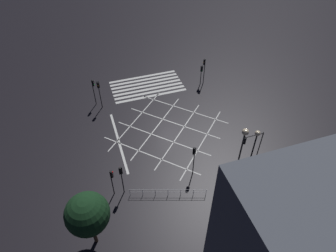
{
  "coord_description": "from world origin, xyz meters",
  "views": [
    {
      "loc": [
        8.93,
        27.16,
        27.49
      ],
      "look_at": [
        0.0,
        0.0,
        0.75
      ],
      "focal_mm": 32.0,
      "sensor_mm": 36.0,
      "label": 1
    }
  ],
  "objects_px": {
    "traffic_light_ne_main": "(112,178)",
    "street_lamp_east": "(240,152)",
    "traffic_light_ne_cross": "(121,175)",
    "traffic_light_median_north": "(194,155)",
    "street_tree_far": "(307,159)",
    "traffic_light_sw_main": "(204,66)",
    "street_tree_near": "(87,214)",
    "traffic_light_se_cross": "(99,90)",
    "street_lamp_west": "(253,149)",
    "traffic_light_nw_main": "(252,142)",
    "traffic_light_se_main": "(93,87)",
    "traffic_light_sw_cross": "(202,71)"
  },
  "relations": [
    {
      "from": "traffic_light_ne_main",
      "to": "street_lamp_east",
      "type": "height_order",
      "value": "street_lamp_east"
    },
    {
      "from": "traffic_light_ne_cross",
      "to": "street_lamp_east",
      "type": "height_order",
      "value": "street_lamp_east"
    },
    {
      "from": "traffic_light_median_north",
      "to": "street_tree_far",
      "type": "relative_size",
      "value": 0.84
    },
    {
      "from": "traffic_light_sw_main",
      "to": "street_tree_near",
      "type": "bearing_deg",
      "value": 46.49
    },
    {
      "from": "traffic_light_se_cross",
      "to": "traffic_light_ne_main",
      "type": "relative_size",
      "value": 1.18
    },
    {
      "from": "street_tree_far",
      "to": "street_lamp_west",
      "type": "bearing_deg",
      "value": -11.17
    },
    {
      "from": "street_lamp_east",
      "to": "street_tree_far",
      "type": "xyz_separation_m",
      "value": [
        -8.54,
        0.05,
        -4.07
      ]
    },
    {
      "from": "street_lamp_west",
      "to": "street_tree_near",
      "type": "height_order",
      "value": "street_lamp_west"
    },
    {
      "from": "traffic_light_nw_main",
      "to": "street_tree_near",
      "type": "bearing_deg",
      "value": 13.19
    },
    {
      "from": "traffic_light_ne_cross",
      "to": "street_tree_far",
      "type": "relative_size",
      "value": 0.82
    },
    {
      "from": "traffic_light_ne_cross",
      "to": "traffic_light_se_cross",
      "type": "bearing_deg",
      "value": -0.2
    },
    {
      "from": "traffic_light_ne_cross",
      "to": "street_lamp_west",
      "type": "distance_m",
      "value": 13.47
    },
    {
      "from": "street_lamp_west",
      "to": "street_tree_near",
      "type": "relative_size",
      "value": 1.24
    },
    {
      "from": "traffic_light_sw_main",
      "to": "traffic_light_median_north",
      "type": "relative_size",
      "value": 1.03
    },
    {
      "from": "traffic_light_nw_main",
      "to": "traffic_light_ne_cross",
      "type": "height_order",
      "value": "traffic_light_nw_main"
    },
    {
      "from": "traffic_light_se_cross",
      "to": "street_lamp_west",
      "type": "distance_m",
      "value": 22.51
    },
    {
      "from": "traffic_light_se_cross",
      "to": "street_tree_near",
      "type": "xyz_separation_m",
      "value": [
        3.73,
        19.77,
        1.61
      ]
    },
    {
      "from": "traffic_light_se_cross",
      "to": "traffic_light_median_north",
      "type": "xyz_separation_m",
      "value": [
        -7.98,
        15.01,
        -0.2
      ]
    },
    {
      "from": "traffic_light_nw_main",
      "to": "traffic_light_se_main",
      "type": "distance_m",
      "value": 22.6
    },
    {
      "from": "traffic_light_sw_cross",
      "to": "street_tree_far",
      "type": "relative_size",
      "value": 0.67
    },
    {
      "from": "traffic_light_sw_cross",
      "to": "traffic_light_ne_main",
      "type": "distance_m",
      "value": 23.12
    },
    {
      "from": "traffic_light_nw_main",
      "to": "traffic_light_ne_cross",
      "type": "bearing_deg",
      "value": -1.42
    },
    {
      "from": "street_lamp_east",
      "to": "traffic_light_ne_main",
      "type": "bearing_deg",
      "value": -22.08
    },
    {
      "from": "street_tree_far",
      "to": "traffic_light_median_north",
      "type": "bearing_deg",
      "value": -23.16
    },
    {
      "from": "traffic_light_se_main",
      "to": "traffic_light_nw_main",
      "type": "bearing_deg",
      "value": -47.04
    },
    {
      "from": "traffic_light_ne_cross",
      "to": "traffic_light_ne_main",
      "type": "height_order",
      "value": "traffic_light_ne_cross"
    },
    {
      "from": "traffic_light_sw_main",
      "to": "traffic_light_ne_main",
      "type": "xyz_separation_m",
      "value": [
        17.13,
        16.13,
        -0.36
      ]
    },
    {
      "from": "traffic_light_sw_cross",
      "to": "traffic_light_median_north",
      "type": "xyz_separation_m",
      "value": [
        7.7,
        15.99,
        0.6
      ]
    },
    {
      "from": "street_lamp_west",
      "to": "traffic_light_ne_main",
      "type": "bearing_deg",
      "value": -14.07
    },
    {
      "from": "traffic_light_sw_main",
      "to": "traffic_light_nw_main",
      "type": "height_order",
      "value": "traffic_light_nw_main"
    },
    {
      "from": "traffic_light_sw_cross",
      "to": "street_lamp_west",
      "type": "bearing_deg",
      "value": -8.93
    },
    {
      "from": "traffic_light_se_main",
      "to": "street_tree_far",
      "type": "xyz_separation_m",
      "value": [
        -19.49,
        20.75,
        0.55
      ]
    },
    {
      "from": "street_tree_near",
      "to": "traffic_light_ne_main",
      "type": "bearing_deg",
      "value": -119.59
    },
    {
      "from": "street_lamp_east",
      "to": "traffic_light_ne_cross",
      "type": "bearing_deg",
      "value": -23.6
    },
    {
      "from": "traffic_light_sw_cross",
      "to": "street_lamp_east",
      "type": "xyz_separation_m",
      "value": [
        5.36,
        20.59,
        5.23
      ]
    },
    {
      "from": "traffic_light_median_north",
      "to": "street_lamp_east",
      "type": "relative_size",
      "value": 0.4
    },
    {
      "from": "traffic_light_ne_main",
      "to": "street_lamp_west",
      "type": "bearing_deg",
      "value": -14.07
    },
    {
      "from": "traffic_light_median_north",
      "to": "street_tree_near",
      "type": "height_order",
      "value": "street_tree_near"
    },
    {
      "from": "traffic_light_se_main",
      "to": "traffic_light_ne_main",
      "type": "xyz_separation_m",
      "value": [
        0.39,
        16.1,
        -0.27
      ]
    },
    {
      "from": "traffic_light_sw_cross",
      "to": "traffic_light_sw_main",
      "type": "distance_m",
      "value": 0.84
    },
    {
      "from": "traffic_light_nw_main",
      "to": "street_lamp_east",
      "type": "bearing_deg",
      "value": 43.13
    },
    {
      "from": "traffic_light_nw_main",
      "to": "traffic_light_se_main",
      "type": "relative_size",
      "value": 1.07
    },
    {
      "from": "traffic_light_ne_cross",
      "to": "traffic_light_ne_main",
      "type": "xyz_separation_m",
      "value": [
        0.97,
        -0.07,
        -0.19
      ]
    },
    {
      "from": "traffic_light_ne_cross",
      "to": "traffic_light_ne_main",
      "type": "bearing_deg",
      "value": 86.05
    },
    {
      "from": "traffic_light_nw_main",
      "to": "traffic_light_se_main",
      "type": "xyz_separation_m",
      "value": [
        15.4,
        -16.54,
        -0.3
      ]
    },
    {
      "from": "traffic_light_sw_main",
      "to": "traffic_light_nw_main",
      "type": "xyz_separation_m",
      "value": [
        1.35,
        16.56,
        0.2
      ]
    },
    {
      "from": "traffic_light_median_north",
      "to": "traffic_light_ne_main",
      "type": "height_order",
      "value": "traffic_light_median_north"
    },
    {
      "from": "street_lamp_west",
      "to": "traffic_light_sw_cross",
      "type": "bearing_deg",
      "value": -98.93
    },
    {
      "from": "traffic_light_sw_main",
      "to": "traffic_light_nw_main",
      "type": "bearing_deg",
      "value": 85.35
    },
    {
      "from": "traffic_light_se_main",
      "to": "street_lamp_west",
      "type": "height_order",
      "value": "street_lamp_west"
    }
  ]
}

